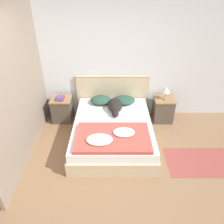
% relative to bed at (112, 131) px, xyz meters
% --- Properties ---
extents(ground_plane, '(16.00, 16.00, 0.00)m').
position_rel_bed_xyz_m(ground_plane, '(-0.13, -1.07, -0.22)').
color(ground_plane, '#896647').
extents(wall_back, '(9.00, 0.06, 2.55)m').
position_rel_bed_xyz_m(wall_back, '(-0.13, 1.06, 1.05)').
color(wall_back, silver).
rests_on(wall_back, ground_plane).
extents(wall_side_left, '(0.06, 3.10, 2.55)m').
position_rel_bed_xyz_m(wall_side_left, '(-1.55, -0.02, 1.05)').
color(wall_side_left, gray).
rests_on(wall_side_left, ground_plane).
extents(bed, '(1.54, 1.93, 0.45)m').
position_rel_bed_xyz_m(bed, '(0.00, 0.00, 0.00)').
color(bed, '#C6B28E').
rests_on(bed, ground_plane).
extents(headboard, '(1.62, 0.06, 1.00)m').
position_rel_bed_xyz_m(headboard, '(-0.00, 0.99, 0.30)').
color(headboard, '#C6B28E').
rests_on(headboard, ground_plane).
extents(nightstand_left, '(0.44, 0.43, 0.55)m').
position_rel_bed_xyz_m(nightstand_left, '(-1.13, 0.74, 0.06)').
color(nightstand_left, '#4C4238').
rests_on(nightstand_left, ground_plane).
extents(nightstand_right, '(0.44, 0.43, 0.55)m').
position_rel_bed_xyz_m(nightstand_right, '(1.13, 0.74, 0.06)').
color(nightstand_right, '#4C4238').
rests_on(nightstand_right, ground_plane).
extents(pillow_left, '(0.47, 0.38, 0.15)m').
position_rel_bed_xyz_m(pillow_left, '(-0.25, 0.73, 0.30)').
color(pillow_left, '#284C3D').
rests_on(pillow_left, bed).
extents(pillow_right, '(0.47, 0.38, 0.15)m').
position_rel_bed_xyz_m(pillow_right, '(0.25, 0.73, 0.30)').
color(pillow_right, '#284C3D').
rests_on(pillow_right, bed).
extents(quilt, '(1.27, 0.80, 0.11)m').
position_rel_bed_xyz_m(quilt, '(-0.01, -0.52, 0.27)').
color(quilt, '#BC4C42').
rests_on(quilt, bed).
extents(dog, '(0.30, 0.72, 0.19)m').
position_rel_bed_xyz_m(dog, '(0.05, 0.46, 0.32)').
color(dog, black).
rests_on(dog, bed).
extents(book_stack, '(0.18, 0.23, 0.06)m').
position_rel_bed_xyz_m(book_stack, '(-1.13, 0.71, 0.36)').
color(book_stack, '#AD2D28').
rests_on(book_stack, nightstand_left).
extents(table_lamp, '(0.18, 0.18, 0.30)m').
position_rel_bed_xyz_m(table_lamp, '(1.13, 0.72, 0.55)').
color(table_lamp, '#9E7A4C').
rests_on(table_lamp, nightstand_right).
extents(rug, '(1.18, 0.74, 0.00)m').
position_rel_bed_xyz_m(rug, '(1.55, -0.62, -0.22)').
color(rug, '#93423D').
rests_on(rug, ground_plane).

